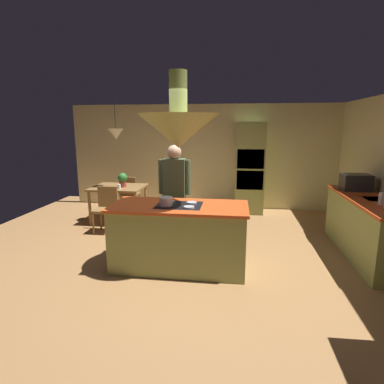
{
  "coord_description": "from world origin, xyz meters",
  "views": [
    {
      "loc": [
        0.78,
        -4.47,
        2.02
      ],
      "look_at": [
        0.1,
        0.4,
        1.0
      ],
      "focal_mm": 29.68,
      "sensor_mm": 36.0,
      "label": 1
    }
  ],
  "objects": [
    {
      "name": "dining_table",
      "position": [
        -1.7,
        1.9,
        0.66
      ],
      "size": [
        1.08,
        0.91,
        0.76
      ],
      "color": "olive",
      "rests_on": "ground"
    },
    {
      "name": "cooking_pot_on_cooktop",
      "position": [
        -0.16,
        -0.33,
        1.01
      ],
      "size": [
        0.18,
        0.18,
        0.12
      ],
      "primitive_type": "cylinder",
      "color": "#B2B2B7",
      "rests_on": "kitchen_island"
    },
    {
      "name": "kitchen_island",
      "position": [
        0.0,
        -0.2,
        0.47
      ],
      "size": [
        1.93,
        0.9,
        0.95
      ],
      "color": "#8C934C",
      "rests_on": "ground"
    },
    {
      "name": "chair_facing_island",
      "position": [
        -1.7,
        1.22,
        0.5
      ],
      "size": [
        0.4,
        0.4,
        0.87
      ],
      "color": "olive",
      "rests_on": "ground"
    },
    {
      "name": "ground",
      "position": [
        0.0,
        0.0,
        0.0
      ],
      "size": [
        8.16,
        8.16,
        0.0
      ],
      "primitive_type": "plane",
      "color": "#9E7042"
    },
    {
      "name": "range_hood",
      "position": [
        0.0,
        -0.2,
        1.98
      ],
      "size": [
        1.1,
        1.1,
        1.0
      ],
      "color": "#8C934C"
    },
    {
      "name": "microwave_on_counter",
      "position": [
        2.84,
        1.27,
        1.07
      ],
      "size": [
        0.46,
        0.36,
        0.28
      ],
      "primitive_type": "cube",
      "color": "#232326",
      "rests_on": "counter_run_right"
    },
    {
      "name": "oven_tower",
      "position": [
        1.1,
        3.04,
        1.05
      ],
      "size": [
        0.66,
        0.62,
        2.1
      ],
      "color": "#8C934C",
      "rests_on": "ground"
    },
    {
      "name": "wall_back",
      "position": [
        0.0,
        3.45,
        1.27
      ],
      "size": [
        6.8,
        0.1,
        2.55
      ],
      "primitive_type": "cube",
      "color": "beige",
      "rests_on": "ground"
    },
    {
      "name": "counter_run_right",
      "position": [
        2.84,
        0.6,
        0.48
      ],
      "size": [
        0.73,
        2.28,
        0.93
      ],
      "color": "#8C934C",
      "rests_on": "ground"
    },
    {
      "name": "person_at_island",
      "position": [
        -0.2,
        0.52,
        1.0
      ],
      "size": [
        0.53,
        0.23,
        1.73
      ],
      "color": "tan",
      "rests_on": "ground"
    },
    {
      "name": "potted_plant_on_table",
      "position": [
        -1.59,
        1.87,
        0.93
      ],
      "size": [
        0.2,
        0.2,
        0.3
      ],
      "color": "#99382D",
      "rests_on": "dining_table"
    },
    {
      "name": "canister_sugar",
      "position": [
        2.84,
        0.22,
        1.02
      ],
      "size": [
        0.1,
        0.1,
        0.17
      ],
      "primitive_type": "cylinder",
      "color": "silver",
      "rests_on": "counter_run_right"
    },
    {
      "name": "cup_on_table",
      "position": [
        -1.59,
        1.67,
        0.81
      ],
      "size": [
        0.07,
        0.07,
        0.09
      ],
      "primitive_type": "cylinder",
      "color": "white",
      "rests_on": "dining_table"
    },
    {
      "name": "pendant_light_over_table",
      "position": [
        -1.7,
        1.9,
        1.86
      ],
      "size": [
        0.32,
        0.32,
        0.82
      ],
      "color": "beige"
    },
    {
      "name": "chair_by_back_wall",
      "position": [
        -1.7,
        2.58,
        0.5
      ],
      "size": [
        0.4,
        0.4,
        0.87
      ],
      "rotation": [
        0.0,
        0.0,
        3.14
      ],
      "color": "olive",
      "rests_on": "ground"
    }
  ]
}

